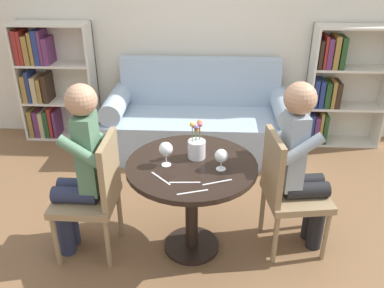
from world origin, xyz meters
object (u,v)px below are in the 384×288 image
bookshelf_left (49,83)px  bookshelf_right (336,88)px  wine_glass_right (221,156)px  flower_vase (197,146)px  person_left (79,169)px  person_right (302,164)px  chair_right (287,188)px  chair_left (95,192)px  wine_glass_left (166,150)px  couch (199,122)px

bookshelf_left → bookshelf_right: same height
wine_glass_right → flower_vase: 0.22m
bookshelf_right → flower_vase: size_ratio=4.76×
person_left → person_right: person_left is taller
chair_right → person_left: 1.42m
bookshelf_left → flower_vase: size_ratio=4.76×
chair_left → person_right: person_right is taller
bookshelf_right → person_left: bookshelf_right is taller
chair_left → wine_glass_left: size_ratio=5.45×
chair_right → wine_glass_left: size_ratio=5.45×
bookshelf_left → wine_glass_left: 2.37m
wine_glass_right → person_left: bearing=178.9°
chair_right → person_right: size_ratio=0.72×
chair_left → wine_glass_left: chair_left is taller
person_left → couch: bearing=155.9°
bookshelf_right → wine_glass_left: size_ratio=7.70×
chair_right → wine_glass_left: bearing=88.2°
bookshelf_right → wine_glass_left: 2.45m
person_left → wine_glass_left: person_left is taller
person_right → flower_vase: bearing=81.7°
bookshelf_left → person_left: 2.07m
couch → wine_glass_right: couch is taller
chair_left → person_right: 1.42m
chair_left → wine_glass_right: size_ratio=6.33×
couch → bookshelf_left: bearing=171.0°
wine_glass_right → bookshelf_left: bearing=134.3°
person_right → wine_glass_right: 0.59m
bookshelf_right → wine_glass_left: (-1.60, -1.85, 0.20)m
bookshelf_left → flower_vase: 2.41m
person_right → chair_left: bearing=87.3°
person_left → person_right: (1.49, 0.13, 0.00)m
chair_left → wine_glass_left: bearing=93.2°
person_left → person_right: 1.49m
couch → person_left: 1.80m
couch → wine_glass_right: size_ratio=13.37×
wine_glass_right → wine_glass_left: bearing=174.3°
person_right → flower_vase: person_right is taller
bookshelf_right → person_right: size_ratio=1.01×
wine_glass_left → wine_glass_right: wine_glass_left is taller
chair_right → bookshelf_right: bearing=-32.0°
bookshelf_right → person_left: 2.87m
couch → wine_glass_right: 1.70m
bookshelf_left → bookshelf_right: (3.08, 0.00, -0.01)m
couch → person_right: (0.74, -1.47, 0.36)m
chair_left → wine_glass_right: 0.90m
wine_glass_right → chair_left: bearing=178.9°
wine_glass_left → flower_vase: size_ratio=0.62×
bookshelf_left → bookshelf_right: size_ratio=1.00×
chair_left → person_left: person_left is taller
couch → flower_vase: bearing=-88.9°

